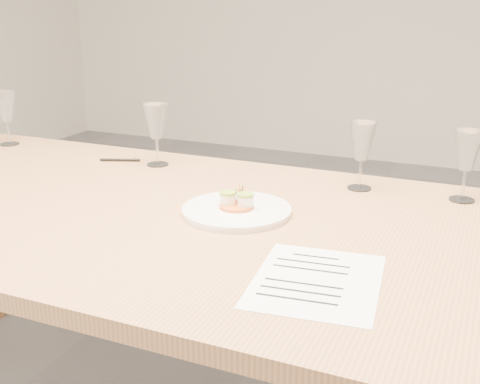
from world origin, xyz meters
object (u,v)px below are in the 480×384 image
at_px(dinner_plate, 237,209).
at_px(wine_glass_0, 5,108).
at_px(wine_glass_1, 156,123).
at_px(wine_glass_3, 467,152).
at_px(ballpoint_pen, 120,160).
at_px(wine_glass_2, 362,143).
at_px(dining_table, 177,237).
at_px(recipe_sheet, 317,281).

bearing_deg(dinner_plate, wine_glass_0, 162.23).
xyz_separation_m(wine_glass_1, wine_glass_3, (0.90, 0.02, -0.01)).
distance_m(wine_glass_0, wine_glass_1, 0.63).
xyz_separation_m(ballpoint_pen, wine_glass_3, (1.03, 0.03, 0.12)).
xyz_separation_m(ballpoint_pen, wine_glass_2, (0.77, 0.02, 0.12)).
bearing_deg(wine_glass_3, ballpoint_pen, -178.38).
bearing_deg(wine_glass_3, wine_glass_0, 179.82).
bearing_deg(dining_table, wine_glass_1, 127.06).
distance_m(dinner_plate, wine_glass_2, 0.41).
bearing_deg(dining_table, ballpoint_pen, 139.46).
bearing_deg(dinner_plate, wine_glass_1, 143.00).
height_order(dinner_plate, wine_glass_2, wine_glass_2).
distance_m(dining_table, wine_glass_1, 0.48).
bearing_deg(recipe_sheet, wine_glass_0, 148.87).
xyz_separation_m(wine_glass_0, wine_glass_1, (0.63, -0.02, 0.00)).
distance_m(dining_table, recipe_sheet, 0.49).
height_order(ballpoint_pen, wine_glass_1, wine_glass_1).
distance_m(recipe_sheet, wine_glass_1, 0.91).
relative_size(recipe_sheet, wine_glass_1, 1.65).
height_order(dining_table, ballpoint_pen, ballpoint_pen).
xyz_separation_m(recipe_sheet, wine_glass_2, (-0.06, 0.59, 0.13)).
xyz_separation_m(dining_table, wine_glass_1, (-0.26, 0.35, 0.20)).
bearing_deg(wine_glass_2, wine_glass_3, 1.67).
xyz_separation_m(ballpoint_pen, wine_glass_0, (-0.49, 0.03, 0.13)).
bearing_deg(wine_glass_3, dinner_plate, -146.41).
height_order(dinner_plate, ballpoint_pen, dinner_plate).
bearing_deg(dining_table, wine_glass_2, 44.13).
distance_m(wine_glass_0, wine_glass_3, 1.52).
relative_size(dinner_plate, wine_glass_0, 1.40).
relative_size(recipe_sheet, wine_glass_3, 1.72).
bearing_deg(dinner_plate, ballpoint_pen, 151.18).
bearing_deg(wine_glass_0, ballpoint_pen, -3.94).
distance_m(dinner_plate, recipe_sheet, 0.39).
relative_size(wine_glass_0, wine_glass_3, 1.03).
xyz_separation_m(dinner_plate, wine_glass_1, (-0.41, 0.31, 0.12)).
xyz_separation_m(wine_glass_0, wine_glass_2, (1.26, -0.01, -0.00)).
relative_size(dining_table, recipe_sheet, 7.60).
relative_size(recipe_sheet, wine_glass_0, 1.67).
distance_m(ballpoint_pen, wine_glass_3, 1.04).
height_order(dining_table, wine_glass_1, wine_glass_1).
bearing_deg(dinner_plate, wine_glass_3, 33.59).
distance_m(recipe_sheet, wine_glass_2, 0.61).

